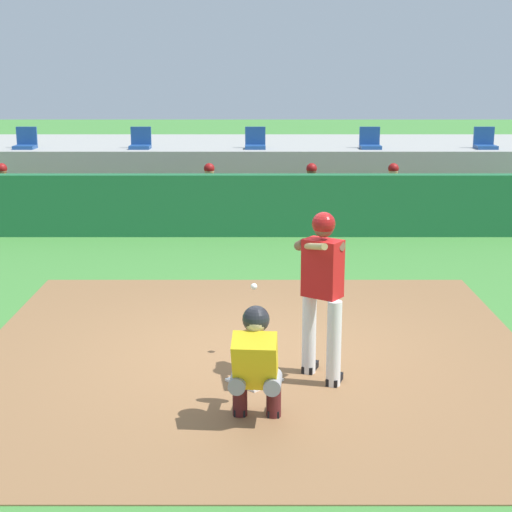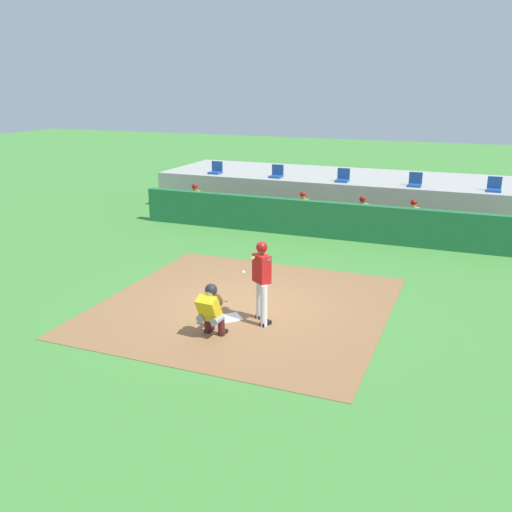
{
  "view_description": "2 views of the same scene",
  "coord_description": "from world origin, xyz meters",
  "px_view_note": "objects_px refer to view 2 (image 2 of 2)",
  "views": [
    {
      "loc": [
        0.02,
        -8.54,
        3.25
      ],
      "look_at": [
        0.0,
        0.7,
        1.0
      ],
      "focal_mm": 55.3,
      "sensor_mm": 36.0,
      "label": 1
    },
    {
      "loc": [
        4.7,
        -11.09,
        4.92
      ],
      "look_at": [
        0.0,
        0.7,
        1.0
      ],
      "focal_mm": 39.51,
      "sensor_mm": 36.0,
      "label": 2
    }
  ],
  "objects_px": {
    "batter_at_plate": "(261,277)",
    "stadium_seat_0": "(216,170)",
    "stadium_seat_4": "(494,187)",
    "catcher_crouched": "(211,308)",
    "dugout_player_2": "(361,215)",
    "stadium_seat_2": "(343,178)",
    "dugout_player_1": "(302,210)",
    "dugout_player_3": "(412,219)",
    "stadium_seat_3": "(415,182)",
    "stadium_seat_1": "(277,174)",
    "home_plate": "(230,318)",
    "dugout_player_0": "(194,201)"
  },
  "relations": [
    {
      "from": "batter_at_plate",
      "to": "stadium_seat_4",
      "type": "xyz_separation_m",
      "value": [
        4.51,
        10.11,
        0.5
      ]
    },
    {
      "from": "dugout_player_1",
      "to": "dugout_player_2",
      "type": "xyz_separation_m",
      "value": [
        2.09,
        0.0,
        0.0
      ]
    },
    {
      "from": "dugout_player_0",
      "to": "dugout_player_1",
      "type": "relative_size",
      "value": 1.0
    },
    {
      "from": "catcher_crouched",
      "to": "dugout_player_1",
      "type": "relative_size",
      "value": 1.59
    },
    {
      "from": "home_plate",
      "to": "stadium_seat_1",
      "type": "distance_m",
      "value": 10.61
    },
    {
      "from": "dugout_player_2",
      "to": "batter_at_plate",
      "type": "bearing_deg",
      "value": -93.24
    },
    {
      "from": "dugout_player_2",
      "to": "stadium_seat_1",
      "type": "relative_size",
      "value": 2.71
    },
    {
      "from": "catcher_crouched",
      "to": "stadium_seat_3",
      "type": "height_order",
      "value": "stadium_seat_3"
    },
    {
      "from": "dugout_player_1",
      "to": "stadium_seat_1",
      "type": "xyz_separation_m",
      "value": [
        -1.66,
        2.03,
        0.86
      ]
    },
    {
      "from": "dugout_player_2",
      "to": "stadium_seat_3",
      "type": "relative_size",
      "value": 2.71
    },
    {
      "from": "batter_at_plate",
      "to": "stadium_seat_2",
      "type": "bearing_deg",
      "value": 93.92
    },
    {
      "from": "catcher_crouched",
      "to": "dugout_player_1",
      "type": "height_order",
      "value": "dugout_player_1"
    },
    {
      "from": "catcher_crouched",
      "to": "dugout_player_3",
      "type": "height_order",
      "value": "dugout_player_3"
    },
    {
      "from": "stadium_seat_1",
      "to": "stadium_seat_0",
      "type": "bearing_deg",
      "value": 180.0
    },
    {
      "from": "dugout_player_0",
      "to": "stadium_seat_4",
      "type": "xyz_separation_m",
      "value": [
        10.37,
        2.03,
        0.86
      ]
    },
    {
      "from": "catcher_crouched",
      "to": "stadium_seat_2",
      "type": "bearing_deg",
      "value": 90.05
    },
    {
      "from": "catcher_crouched",
      "to": "dugout_player_3",
      "type": "relative_size",
      "value": 1.59
    },
    {
      "from": "home_plate",
      "to": "stadium_seat_2",
      "type": "relative_size",
      "value": 0.92
    },
    {
      "from": "stadium_seat_4",
      "to": "stadium_seat_2",
      "type": "bearing_deg",
      "value": 180.0
    },
    {
      "from": "stadium_seat_0",
      "to": "stadium_seat_4",
      "type": "height_order",
      "value": "same"
    },
    {
      "from": "home_plate",
      "to": "stadium_seat_4",
      "type": "relative_size",
      "value": 0.92
    },
    {
      "from": "dugout_player_0",
      "to": "stadium_seat_3",
      "type": "relative_size",
      "value": 2.71
    },
    {
      "from": "dugout_player_2",
      "to": "stadium_seat_0",
      "type": "xyz_separation_m",
      "value": [
        -6.35,
        2.03,
        0.86
      ]
    },
    {
      "from": "stadium_seat_1",
      "to": "stadium_seat_2",
      "type": "height_order",
      "value": "same"
    },
    {
      "from": "dugout_player_1",
      "to": "dugout_player_2",
      "type": "relative_size",
      "value": 1.0
    },
    {
      "from": "stadium_seat_0",
      "to": "stadium_seat_4",
      "type": "distance_m",
      "value": 10.4
    },
    {
      "from": "stadium_seat_0",
      "to": "stadium_seat_2",
      "type": "relative_size",
      "value": 1.0
    },
    {
      "from": "dugout_player_3",
      "to": "stadium_seat_3",
      "type": "xyz_separation_m",
      "value": [
        -0.22,
        2.03,
        0.86
      ]
    },
    {
      "from": "batter_at_plate",
      "to": "dugout_player_1",
      "type": "distance_m",
      "value": 8.24
    },
    {
      "from": "dugout_player_0",
      "to": "stadium_seat_3",
      "type": "distance_m",
      "value": 8.08
    },
    {
      "from": "batter_at_plate",
      "to": "stadium_seat_0",
      "type": "relative_size",
      "value": 3.76
    },
    {
      "from": "dugout_player_0",
      "to": "catcher_crouched",
      "type": "bearing_deg",
      "value": -60.28
    },
    {
      "from": "stadium_seat_1",
      "to": "stadium_seat_4",
      "type": "bearing_deg",
      "value": 0.0
    },
    {
      "from": "catcher_crouched",
      "to": "dugout_player_2",
      "type": "relative_size",
      "value": 1.59
    },
    {
      "from": "batter_at_plate",
      "to": "dugout_player_2",
      "type": "bearing_deg",
      "value": 86.76
    },
    {
      "from": "dugout_player_2",
      "to": "dugout_player_3",
      "type": "distance_m",
      "value": 1.67
    },
    {
      "from": "stadium_seat_1",
      "to": "dugout_player_3",
      "type": "bearing_deg",
      "value": -20.58
    },
    {
      "from": "stadium_seat_1",
      "to": "stadium_seat_2",
      "type": "relative_size",
      "value": 1.0
    },
    {
      "from": "stadium_seat_1",
      "to": "stadium_seat_2",
      "type": "distance_m",
      "value": 2.6
    },
    {
      "from": "home_plate",
      "to": "stadium_seat_0",
      "type": "xyz_separation_m",
      "value": [
        -5.2,
        10.18,
        1.51
      ]
    },
    {
      "from": "dugout_player_2",
      "to": "stadium_seat_1",
      "type": "xyz_separation_m",
      "value": [
        -3.75,
        2.03,
        0.86
      ]
    },
    {
      "from": "batter_at_plate",
      "to": "stadium_seat_0",
      "type": "height_order",
      "value": "stadium_seat_0"
    },
    {
      "from": "stadium_seat_2",
      "to": "catcher_crouched",
      "type": "bearing_deg",
      "value": -89.95
    },
    {
      "from": "dugout_player_1",
      "to": "dugout_player_3",
      "type": "bearing_deg",
      "value": 0.0
    },
    {
      "from": "dugout_player_2",
      "to": "stadium_seat_0",
      "type": "distance_m",
      "value": 6.72
    },
    {
      "from": "home_plate",
      "to": "dugout_player_0",
      "type": "xyz_separation_m",
      "value": [
        -5.17,
        8.14,
        0.65
      ]
    },
    {
      "from": "stadium_seat_1",
      "to": "catcher_crouched",
      "type": "bearing_deg",
      "value": -76.78
    },
    {
      "from": "stadium_seat_2",
      "to": "stadium_seat_3",
      "type": "distance_m",
      "value": 2.6
    },
    {
      "from": "home_plate",
      "to": "dugout_player_0",
      "type": "relative_size",
      "value": 0.34
    },
    {
      "from": "batter_at_plate",
      "to": "dugout_player_1",
      "type": "relative_size",
      "value": 1.39
    }
  ]
}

